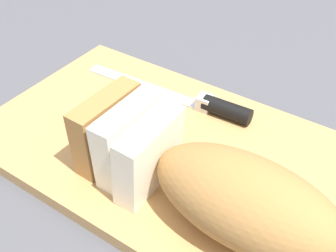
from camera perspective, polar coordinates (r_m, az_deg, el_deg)
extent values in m
plane|color=#4C4C51|center=(0.52, 0.00, -4.01)|extent=(3.00, 3.00, 0.00)
cube|color=tan|center=(0.52, 0.00, -3.29)|extent=(0.49, 0.31, 0.02)
ellipsoid|color=#A8753D|center=(0.40, 10.90, -10.33)|extent=(0.20, 0.11, 0.09)
cube|color=#F2E8CC|center=(0.44, -2.65, -4.10)|extent=(0.04, 0.09, 0.09)
cube|color=#F2E8CC|center=(0.46, -5.45, -1.95)|extent=(0.04, 0.10, 0.09)
cube|color=#A8753D|center=(0.47, -8.47, -0.33)|extent=(0.04, 0.10, 0.09)
cube|color=silver|center=(0.61, -3.26, 5.55)|extent=(0.20, 0.02, 0.00)
cylinder|color=black|center=(0.55, 8.28, 2.27)|extent=(0.07, 0.02, 0.02)
cube|color=silver|center=(0.56, 5.15, 3.29)|extent=(0.02, 0.02, 0.02)
sphere|color=#996633|center=(0.49, 3.51, -4.36)|extent=(0.01, 0.01, 0.01)
sphere|color=#996633|center=(0.50, -0.65, -3.19)|extent=(0.00, 0.00, 0.00)
sphere|color=#996633|center=(0.50, -2.40, -3.23)|extent=(0.00, 0.00, 0.00)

